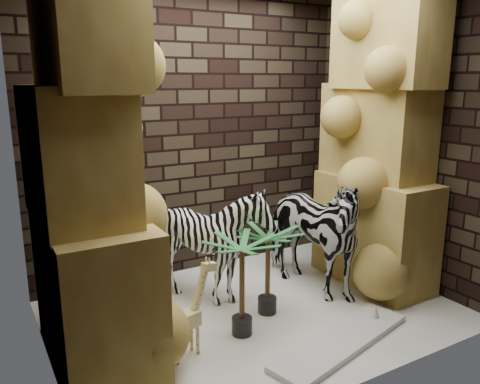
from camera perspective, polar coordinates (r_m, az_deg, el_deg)
floor at (r=4.48m, az=1.90°, el=-14.14°), size 3.50×3.50×0.00m
wall_back at (r=5.11m, az=-5.47°, el=6.89°), size 3.50×0.00×3.50m
wall_front at (r=3.05m, az=14.67°, el=2.19°), size 3.50×0.00×3.50m
wall_left at (r=3.43m, az=-23.53°, el=2.72°), size 0.00×3.00×3.00m
wall_right at (r=5.16m, az=18.85°, el=6.31°), size 0.00×3.00×3.00m
rock_pillar_left at (r=3.49m, az=-17.83°, el=3.34°), size 0.68×1.30×3.00m
rock_pillar_right at (r=4.92m, az=16.29°, el=6.17°), size 0.58×1.25×3.00m
zebra_right at (r=4.70m, az=8.04°, el=-3.59°), size 0.79×1.27×1.42m
zebra_left at (r=4.51m, az=-3.28°, el=-6.76°), size 1.16×1.32×1.04m
giraffe_toy at (r=3.70m, az=-6.72°, el=-13.97°), size 0.41×0.23×0.76m
palm_front at (r=4.32m, az=3.32°, el=-9.38°), size 0.36×0.36×0.80m
palm_back at (r=3.96m, az=0.23°, el=-11.23°), size 0.36×0.36×0.84m
surfboard at (r=4.08m, az=12.01°, el=-17.03°), size 1.48×0.70×0.05m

